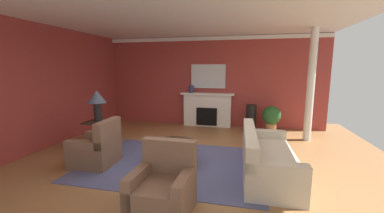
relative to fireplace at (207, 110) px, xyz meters
The scene contains 19 objects.
ground_plane 3.29m from the fireplace, 90.35° to the right, with size 9.10×9.10×0.00m, color olive.
wall_fireplace 0.99m from the fireplace, 95.45° to the left, with size 7.60×0.12×3.02m, color #9E3833.
wall_window 4.74m from the fireplace, 140.53° to the right, with size 0.12×7.40×3.02m, color #9E3833.
ceiling_panel 3.87m from the fireplace, 90.39° to the right, with size 7.60×7.40×0.06m, color white.
crown_moulding 2.40m from the fireplace, 98.74° to the left, with size 7.60×0.08×0.12m, color white.
area_rug 3.46m from the fireplace, 92.55° to the right, with size 3.62×2.62×0.01m, color #4C517A.
fireplace is the anchor object (origin of this frame).
mantel_mirror 1.16m from the fireplace, 90.00° to the left, with size 1.17×0.04×0.81m, color silver.
sofa 3.93m from the fireplace, 64.60° to the right, with size 0.96×2.13×0.85m.
armchair_near_window 4.16m from the fireplace, 113.70° to the right, with size 0.84×0.84×0.95m.
armchair_facing_fireplace 5.03m from the fireplace, 87.60° to the right, with size 0.82×0.82×0.95m.
coffee_table 3.42m from the fireplace, 92.55° to the right, with size 1.00×1.00×0.45m.
side_table 3.66m from the fireplace, 126.91° to the right, with size 0.56×0.56×0.70m.
table_lamp 3.72m from the fireplace, 126.91° to the right, with size 0.44×0.44×0.75m.
vase_tall_corner 1.49m from the fireplace, 11.65° to the right, with size 0.33×0.33×0.84m, color black.
vase_mantel_left 0.91m from the fireplace, behind, with size 0.16×0.16×0.24m, color navy.
book_red_cover 3.56m from the fireplace, 92.33° to the right, with size 0.24×0.16×0.04m, color navy.
potted_plant 2.10m from the fireplace, 12.26° to the right, with size 0.56×0.56×0.83m.
column_white 3.27m from the fireplace, 18.75° to the right, with size 0.20×0.20×3.02m, color white.
Camera 1 is at (1.31, -4.68, 1.97)m, focal length 22.31 mm.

